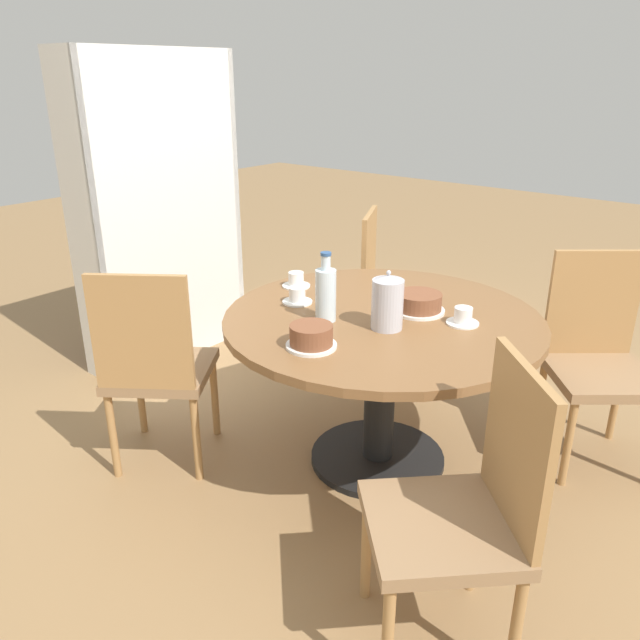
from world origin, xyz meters
TOP-DOWN VIEW (x-y plane):
  - ground_plane at (0.00, 0.00)m, footprint 14.00×14.00m
  - dining_table at (0.00, 0.00)m, footprint 1.32×1.32m
  - chair_a at (-0.61, 0.73)m, footprint 0.59×0.59m
  - chair_b at (-0.64, -0.71)m, footprint 0.59×0.59m
  - chair_c at (0.65, -0.70)m, footprint 0.59×0.59m
  - chair_d at (0.82, 0.49)m, footprint 0.56×0.56m
  - bookshelf at (0.18, 1.65)m, footprint 1.01×0.28m
  - coffee_pot at (-0.10, -0.08)m, footprint 0.12×0.12m
  - water_bottle at (-0.19, 0.15)m, footprint 0.08×0.08m
  - cake_main at (0.13, -0.09)m, footprint 0.22×0.22m
  - cake_second at (-0.43, 0.03)m, footprint 0.19×0.19m
  - cup_a at (-0.10, 0.38)m, footprint 0.13×0.13m
  - cup_b at (0.06, 0.52)m, footprint 0.13×0.13m
  - cup_c at (0.13, -0.30)m, footprint 0.13×0.13m

SIDE VIEW (x-z plane):
  - ground_plane at x=0.00m, z-range 0.00..0.00m
  - chair_a at x=-0.61m, z-range 0.02..0.95m
  - chair_b at x=-0.64m, z-range 0.02..0.95m
  - chair_c at x=0.65m, z-range 0.02..0.95m
  - chair_d at x=0.82m, z-range 0.02..0.95m
  - dining_table at x=0.00m, z-range 0.20..0.91m
  - cup_a at x=-0.10m, z-range 0.70..0.77m
  - cup_b at x=0.06m, z-range 0.70..0.77m
  - cup_c at x=0.13m, z-range 0.70..0.77m
  - cake_main at x=0.13m, z-range 0.70..0.78m
  - cake_second at x=-0.43m, z-range 0.70..0.79m
  - coffee_pot at x=-0.10m, z-range 0.69..0.93m
  - water_bottle at x=-0.19m, z-range 0.68..0.96m
  - bookshelf at x=0.18m, z-range -0.01..1.75m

